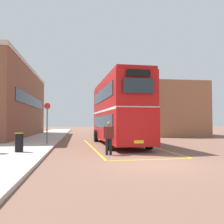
# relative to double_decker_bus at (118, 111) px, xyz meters

# --- Properties ---
(ground_plane) EXTENTS (135.60, 135.60, 0.00)m
(ground_plane) POSITION_rel_double_decker_bus_xyz_m (0.07, 6.08, -2.51)
(ground_plane) COLOR brown
(sidewalk_left) EXTENTS (4.00, 57.60, 0.14)m
(sidewalk_left) POSITION_rel_double_decker_bus_xyz_m (-6.43, 8.48, -2.44)
(sidewalk_left) COLOR #B2ADA3
(sidewalk_left) RESTS_ON ground
(brick_building_left) EXTENTS (5.45, 19.66, 7.63)m
(brick_building_left) POSITION_rel_double_decker_bus_xyz_m (-10.70, 10.50, 1.31)
(brick_building_left) COLOR brown
(brick_building_left) RESTS_ON ground
(depot_building_right) EXTENTS (6.14, 12.98, 6.26)m
(depot_building_right) POSITION_rel_double_decker_bus_xyz_m (8.60, 13.93, 0.62)
(depot_building_right) COLOR #9E6647
(depot_building_right) RESTS_ON ground
(double_decker_bus) EXTENTS (3.14, 10.51, 4.75)m
(double_decker_bus) POSITION_rel_double_decker_bus_xyz_m (0.00, 0.00, 0.00)
(double_decker_bus) COLOR black
(double_decker_bus) RESTS_ON ground
(single_deck_bus) EXTENTS (3.07, 9.98, 3.02)m
(single_deck_bus) POSITION_rel_double_decker_bus_xyz_m (3.97, 17.55, -0.87)
(single_deck_bus) COLOR black
(single_deck_bus) RESTS_ON ground
(pedestrian_boarding) EXTENTS (0.54, 0.38, 1.69)m
(pedestrian_boarding) POSITION_rel_double_decker_bus_xyz_m (-1.35, -5.39, -1.53)
(pedestrian_boarding) COLOR black
(pedestrian_boarding) RESTS_ON ground
(litter_bin) EXTENTS (0.44, 0.44, 0.98)m
(litter_bin) POSITION_rel_double_decker_bus_xyz_m (-5.89, -4.68, -1.88)
(litter_bin) COLOR black
(litter_bin) RESTS_ON sidewalk_left
(bus_stop_sign) EXTENTS (0.44, 0.08, 2.88)m
(bus_stop_sign) POSITION_rel_double_decker_bus_xyz_m (-5.07, -0.01, -0.65)
(bus_stop_sign) COLOR #4C4C51
(bus_stop_sign) RESTS_ON sidewalk_left
(bay_marking_yellow) EXTENTS (4.75, 12.61, 0.01)m
(bay_marking_yellow) POSITION_rel_double_decker_bus_xyz_m (0.05, -1.92, -2.51)
(bay_marking_yellow) COLOR gold
(bay_marking_yellow) RESTS_ON ground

